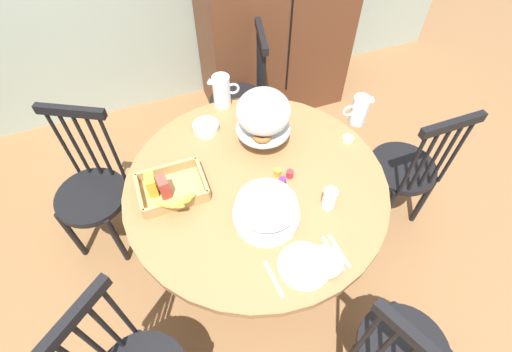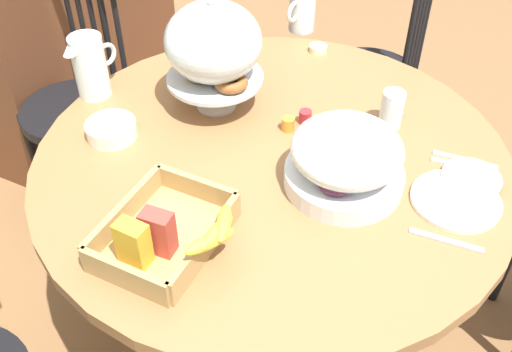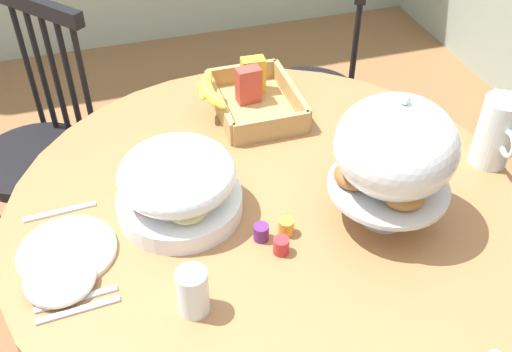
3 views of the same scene
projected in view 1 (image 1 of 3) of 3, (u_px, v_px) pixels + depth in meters
ground_plane at (267, 264)px, 2.38m from camera, size 10.00×10.00×0.00m
dining_table at (256, 205)px, 2.00m from camera, size 1.29×1.29×0.74m
windsor_chair_near_window at (242, 102)px, 2.66m from camera, size 0.41×0.41×0.97m
windsor_chair_by_cabinet at (93, 193)px, 2.16m from camera, size 0.45×0.45×0.97m
windsor_chair_host_seat at (405, 170)px, 2.27m from camera, size 0.40×0.40×0.97m
pastry_stand_with_dome at (264, 113)px, 1.86m from camera, size 0.28×0.28×0.34m
fruit_platter_covered at (266, 208)px, 1.65m from camera, size 0.30×0.30×0.18m
orange_juice_pitcher at (359, 111)px, 2.05m from camera, size 0.18×0.09×0.17m
milk_pitcher at (222, 92)px, 2.14m from camera, size 0.18×0.10×0.19m
cereal_basket at (170, 190)px, 1.77m from camera, size 0.32×0.30×0.12m
china_plate_large at (304, 266)px, 1.57m from camera, size 0.22×0.22×0.01m
china_plate_small at (325, 261)px, 1.57m from camera, size 0.15×0.15×0.01m
cereal_bowl at (206, 127)px, 2.06m from camera, size 0.14×0.14×0.04m
drinking_glass at (329, 198)px, 1.72m from camera, size 0.06×0.06×0.11m
butter_dish at (348, 139)px, 2.02m from camera, size 0.06×0.06×0.02m
jam_jar_strawberry at (290, 174)px, 1.85m from camera, size 0.04×0.04×0.04m
jam_jar_apricot at (278, 172)px, 1.86m from camera, size 0.04×0.04×0.04m
jam_jar_grape at (282, 181)px, 1.83m from camera, size 0.04×0.04×0.04m
table_knife at (333, 253)px, 1.61m from camera, size 0.03×0.17×0.01m
dinner_fork at (339, 251)px, 1.61m from camera, size 0.03×0.17×0.01m
soup_spoon at (274, 279)px, 1.53m from camera, size 0.03×0.17×0.01m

